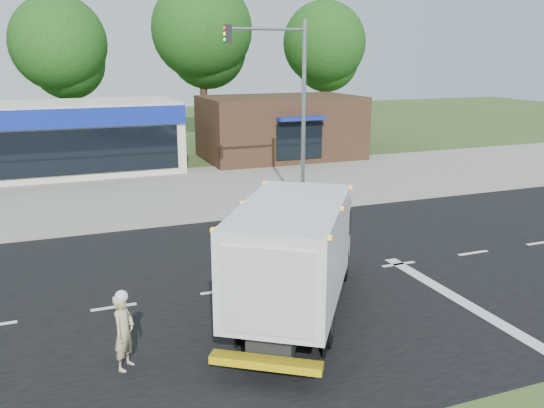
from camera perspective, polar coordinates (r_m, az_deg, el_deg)
name	(u,v)px	position (r m, az deg, el deg)	size (l,w,h in m)	color
ground	(315,277)	(17.81, 4.28, -7.25)	(120.00, 120.00, 0.00)	#385123
road_asphalt	(315,277)	(17.81, 4.28, -7.24)	(60.00, 14.00, 0.02)	black
sidewalk	(234,210)	(25.05, -3.81, -0.60)	(60.00, 2.40, 0.12)	gray
parking_apron	(200,184)	(30.49, -7.12, 1.98)	(60.00, 9.00, 0.02)	gray
lane_markings	(376,287)	(17.32, 10.30, -8.05)	(55.20, 7.00, 0.01)	silver
ems_box_truck	(297,248)	(14.67, 2.46, -4.38)	(5.90, 7.25, 3.21)	black
emergency_worker	(124,331)	(12.99, -14.48, -12.04)	(0.70, 0.74, 1.82)	#C7B185
retail_strip_mall	(14,140)	(35.15, -24.17, 5.81)	(18.00, 6.20, 4.00)	beige
brown_storefront	(281,127)	(37.93, 0.86, 7.62)	(10.00, 6.70, 4.00)	#382316
traffic_signal_pole	(290,96)	(24.49, 1.77, 10.63)	(3.51, 0.25, 8.00)	gray
background_trees	(135,43)	(43.51, -13.39, 15.24)	(36.77, 7.39, 12.10)	#332114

